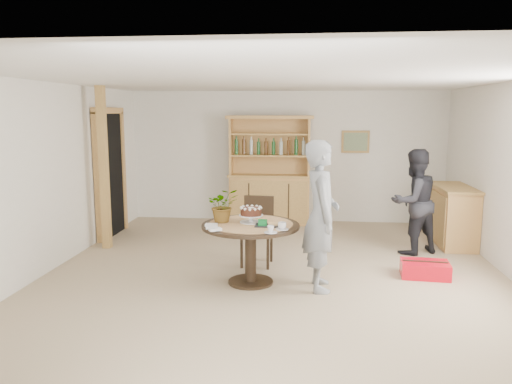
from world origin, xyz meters
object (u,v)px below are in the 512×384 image
Objects in this scene: hutch at (270,187)px; dining_table at (251,236)px; red_suitcase at (425,269)px; dining_chair at (258,226)px; sideboard at (453,215)px; adult_person at (414,202)px; teen_boy at (321,216)px.

hutch is 3.43m from dining_table.
dining_chair is at bearing 175.60° from red_suitcase.
dining_table is (-3.01, -2.19, 0.13)m from sideboard.
dining_chair is 2.39m from adult_person.
adult_person is at bearing -140.77° from sideboard.
dining_table is 2.32m from red_suitcase.
hutch is 3.76m from red_suitcase.
adult_person is (2.26, 0.75, 0.25)m from dining_chair.
dining_chair reaches higher than sideboard.
teen_boy is at bearing -133.37° from sideboard.
dining_chair is at bearing -155.66° from sideboard.
hutch is 3.64m from teen_boy.
adult_person is 1.31m from red_suitcase.
sideboard is 1.33× the size of dining_chair.
red_suitcase is (2.21, -0.37, -0.43)m from dining_chair.
adult_person reaches higher than dining_chair.
hutch is at bearing 132.05° from red_suitcase.
adult_person is (1.41, 1.68, -0.11)m from teen_boy.
hutch is 2.16× the size of dining_chair.
dining_table is 0.76× the size of adult_person.
hutch reaches higher than teen_boy.
adult_person reaches higher than sideboard.
sideboard is at bearing 36.01° from dining_table.
sideboard is (3.04, -1.24, -0.22)m from hutch.
red_suitcase is (1.36, 0.56, -0.80)m from teen_boy.
sideboard is at bearing -22.21° from hutch.
teen_boy is at bearing -6.71° from dining_table.
sideboard is 3.30m from dining_chair.
dining_table is 0.83m from dining_chair.
dining_chair is 1.49× the size of red_suitcase.
adult_person reaches higher than dining_table.
dining_chair is at bearing -10.64° from adult_person.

